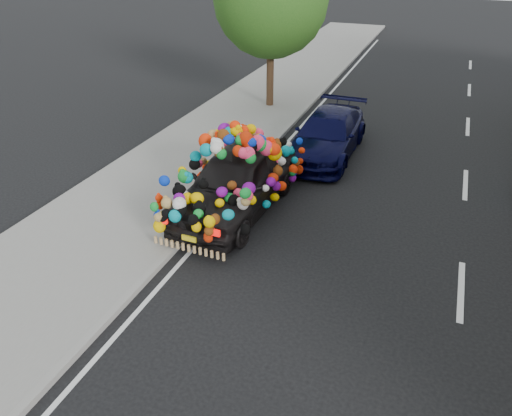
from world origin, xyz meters
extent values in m
plane|color=black|center=(0.00, 0.00, 0.00)|extent=(100.00, 100.00, 0.00)
cube|color=gray|center=(-4.30, 0.00, 0.06)|extent=(4.00, 60.00, 0.12)
cube|color=gray|center=(-2.35, 0.00, 0.07)|extent=(0.15, 60.00, 0.13)
cylinder|color=#332114|center=(-3.80, 9.50, 1.36)|extent=(0.28, 0.28, 2.73)
imported|color=black|center=(-1.80, 1.44, 0.78)|extent=(2.05, 4.68, 1.57)
cube|color=red|center=(-2.53, -0.86, 0.78)|extent=(0.22, 0.07, 0.14)
cube|color=red|center=(-1.27, -0.91, 0.78)|extent=(0.22, 0.07, 0.14)
cube|color=yellow|center=(-1.90, -0.89, 0.48)|extent=(0.34, 0.05, 0.12)
imported|color=black|center=(-0.55, 5.69, 0.65)|extent=(1.86, 4.51, 1.31)
camera|label=1|loc=(2.62, -8.68, 6.21)|focal=35.00mm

